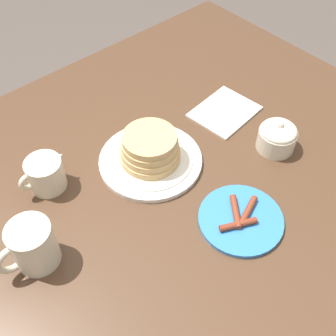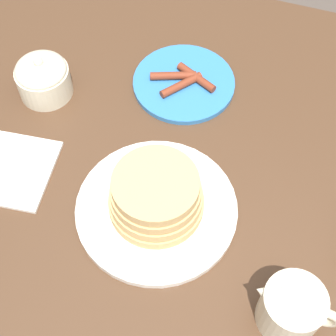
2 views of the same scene
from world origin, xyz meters
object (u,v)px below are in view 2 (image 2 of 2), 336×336
object	(u,v)px
creamer_pitcher	(290,308)
pancake_plate	(156,201)
napkin	(1,167)
side_plate_bacon	(184,82)
sugar_bowl	(43,77)

from	to	relation	value
creamer_pitcher	pancake_plate	bearing A→B (deg)	155.57
creamer_pitcher	napkin	size ratio (longest dim) A/B	0.66
side_plate_bacon	pancake_plate	bearing A→B (deg)	-81.82
pancake_plate	creamer_pitcher	xyz separation A→B (m)	(0.22, -0.10, 0.01)
side_plate_bacon	napkin	bearing A→B (deg)	-130.73
side_plate_bacon	napkin	size ratio (longest dim) A/B	1.02
pancake_plate	side_plate_bacon	size ratio (longest dim) A/B	1.35
pancake_plate	napkin	size ratio (longest dim) A/B	1.38
side_plate_bacon	napkin	xyz separation A→B (m)	(-0.22, -0.26, -0.00)
sugar_bowl	napkin	bearing A→B (deg)	-89.83
napkin	side_plate_bacon	bearing A→B (deg)	49.27
pancake_plate	side_plate_bacon	world-z (taller)	pancake_plate
pancake_plate	creamer_pitcher	bearing A→B (deg)	-24.43
pancake_plate	napkin	distance (m)	0.26
pancake_plate	side_plate_bacon	bearing A→B (deg)	98.18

